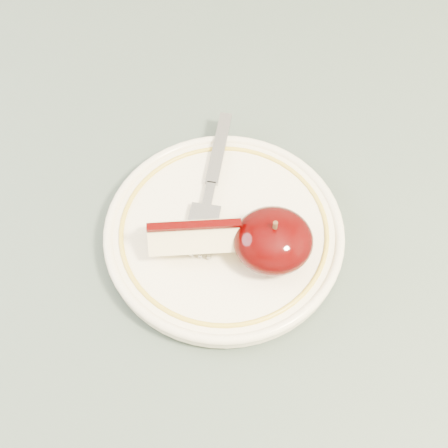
{
  "coord_description": "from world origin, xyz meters",
  "views": [
    {
      "loc": [
        0.1,
        -0.23,
        1.25
      ],
      "look_at": [
        0.11,
        0.06,
        0.78
      ],
      "focal_mm": 50.0,
      "sensor_mm": 36.0,
      "label": 1
    }
  ],
  "objects_px": {
    "fork": "(211,184)",
    "plate": "(224,232)",
    "table": "(115,336)",
    "apple_half": "(273,241)"
  },
  "relations": [
    {
      "from": "fork",
      "to": "plate",
      "type": "bearing_deg",
      "value": -156.14
    },
    {
      "from": "table",
      "to": "plate",
      "type": "height_order",
      "value": "plate"
    },
    {
      "from": "plate",
      "to": "fork",
      "type": "distance_m",
      "value": 0.05
    },
    {
      "from": "table",
      "to": "fork",
      "type": "bearing_deg",
      "value": 46.56
    },
    {
      "from": "apple_half",
      "to": "table",
      "type": "bearing_deg",
      "value": -167.68
    },
    {
      "from": "plate",
      "to": "apple_half",
      "type": "distance_m",
      "value": 0.05
    },
    {
      "from": "plate",
      "to": "apple_half",
      "type": "height_order",
      "value": "apple_half"
    },
    {
      "from": "table",
      "to": "plate",
      "type": "bearing_deg",
      "value": 27.66
    },
    {
      "from": "table",
      "to": "apple_half",
      "type": "bearing_deg",
      "value": 12.32
    },
    {
      "from": "table",
      "to": "fork",
      "type": "relative_size",
      "value": 5.45
    }
  ]
}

